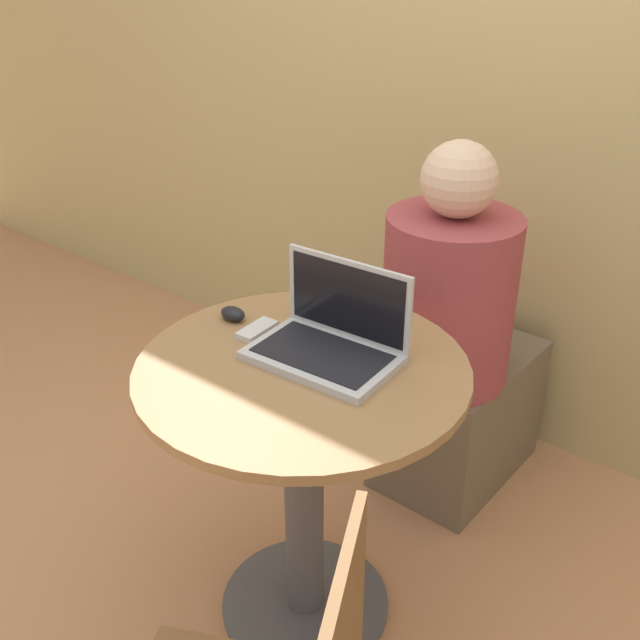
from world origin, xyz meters
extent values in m
plane|color=tan|center=(0.00, 0.00, 0.00)|extent=(12.00, 12.00, 0.00)
cube|color=tan|center=(0.00, 1.12, 1.30)|extent=(7.00, 0.05, 2.60)
cylinder|color=#4C4C51|center=(0.00, 0.00, 0.01)|extent=(0.46, 0.46, 0.02)
cylinder|color=#4C4C51|center=(0.00, 0.00, 0.38)|extent=(0.10, 0.10, 0.73)
cylinder|color=olive|center=(0.00, 0.00, 0.76)|extent=(0.77, 0.77, 0.02)
cube|color=#B7B7BC|center=(0.02, 0.04, 0.78)|extent=(0.34, 0.23, 0.02)
cube|color=black|center=(0.02, 0.04, 0.80)|extent=(0.30, 0.18, 0.00)
cube|color=#B7B7BC|center=(0.02, 0.15, 0.89)|extent=(0.33, 0.03, 0.19)
cube|color=black|center=(0.02, 0.14, 0.89)|extent=(0.31, 0.02, 0.17)
cube|color=silver|center=(-0.18, 0.05, 0.78)|extent=(0.05, 0.11, 0.02)
ellipsoid|color=black|center=(-0.28, 0.06, 0.79)|extent=(0.07, 0.05, 0.03)
cube|color=brown|center=(0.03, 0.77, 0.22)|extent=(0.37, 0.54, 0.45)
cylinder|color=#993D42|center=(0.03, 0.63, 0.70)|extent=(0.38, 0.38, 0.51)
sphere|color=beige|center=(0.03, 0.63, 1.06)|extent=(0.21, 0.21, 0.21)
camera|label=1|loc=(0.92, -1.11, 1.67)|focal=42.00mm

